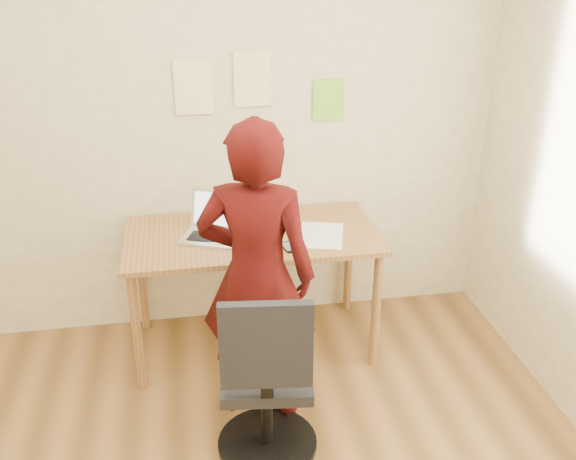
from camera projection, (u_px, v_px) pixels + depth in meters
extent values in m
cube|color=beige|center=(198.00, 110.00, 3.61)|extent=(3.50, 0.04, 2.70)
cube|color=#9B6635|center=(252.00, 236.00, 3.57)|extent=(1.40, 0.70, 0.03)
cylinder|color=#9B6635|center=(137.00, 333.00, 3.36)|extent=(0.05, 0.05, 0.71)
cylinder|color=#9B6635|center=(376.00, 310.00, 3.56)|extent=(0.05, 0.05, 0.71)
cylinder|color=#9B6635|center=(141.00, 277.00, 3.90)|extent=(0.05, 0.05, 0.71)
cylinder|color=#9B6635|center=(349.00, 260.00, 4.09)|extent=(0.05, 0.05, 0.71)
cube|color=silver|center=(212.00, 238.00, 3.49)|extent=(0.38, 0.32, 0.01)
cube|color=black|center=(212.00, 237.00, 3.49)|extent=(0.29, 0.21, 0.00)
cube|color=silver|center=(219.00, 209.00, 3.57)|extent=(0.32, 0.18, 0.22)
cube|color=white|center=(219.00, 209.00, 3.57)|extent=(0.28, 0.15, 0.18)
cube|color=white|center=(321.00, 235.00, 3.54)|extent=(0.32, 0.39, 0.00)
cube|color=black|center=(289.00, 247.00, 3.40)|extent=(0.09, 0.13, 0.01)
cube|color=#3F4C59|center=(289.00, 246.00, 3.40)|extent=(0.08, 0.11, 0.00)
cube|color=#FEEC98|center=(194.00, 88.00, 3.53)|extent=(0.21, 0.00, 0.30)
cube|color=#FEEC98|center=(253.00, 80.00, 3.56)|extent=(0.21, 0.00, 0.30)
cube|color=#86D530|center=(328.00, 100.00, 3.69)|extent=(0.18, 0.00, 0.24)
cube|color=black|center=(266.00, 374.00, 2.94)|extent=(0.45, 0.45, 0.06)
cube|color=black|center=(266.00, 346.00, 2.64)|extent=(0.39, 0.09, 0.41)
cube|color=black|center=(267.00, 385.00, 2.73)|extent=(0.06, 0.04, 0.11)
cylinder|color=black|center=(267.00, 412.00, 3.03)|extent=(0.06, 0.06, 0.41)
cylinder|color=black|center=(268.00, 443.00, 3.11)|extent=(0.48, 0.48, 0.03)
imported|color=#360807|center=(257.00, 276.00, 3.04)|extent=(0.66, 0.53, 1.56)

